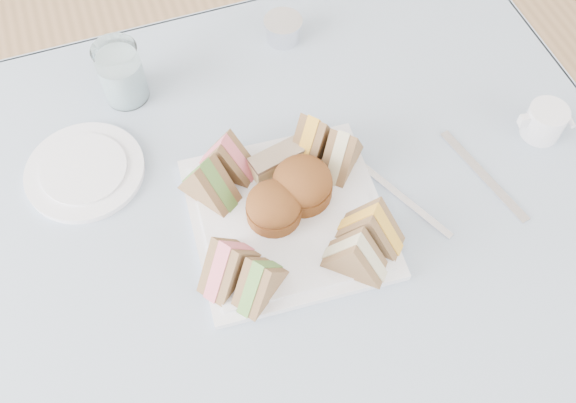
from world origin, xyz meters
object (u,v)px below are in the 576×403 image
object	(u,v)px
serving_plate	(288,218)
creamer_jug	(544,122)
table	(307,342)
water_glass	(121,73)

from	to	relation	value
serving_plate	creamer_jug	distance (m)	0.42
table	water_glass	distance (m)	0.59
table	water_glass	world-z (taller)	water_glass
table	water_glass	xyz separation A→B (m)	(-0.18, 0.37, 0.43)
serving_plate	water_glass	bearing A→B (deg)	122.68
table	creamer_jug	distance (m)	0.57
water_glass	serving_plate	bearing A→B (deg)	-61.36
water_glass	creamer_jug	bearing A→B (deg)	-26.15
water_glass	table	bearing A→B (deg)	-63.36
table	creamer_jug	size ratio (longest dim) A/B	14.95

